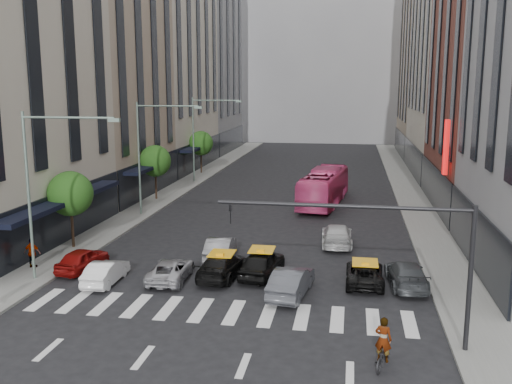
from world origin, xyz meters
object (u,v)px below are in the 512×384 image
at_px(taxi_left, 222,266).
at_px(streetlamp_far, 202,128).
at_px(streetlamp_mid, 150,143).
at_px(bus, 324,187).
at_px(motorcycle, 383,356).
at_px(pedestrian_far, 32,253).
at_px(taxi_center, 262,263).
at_px(car_red, 83,259).
at_px(car_white_front, 106,272).
at_px(streetlamp_near, 44,174).

bearing_deg(taxi_left, streetlamp_far, -67.55).
bearing_deg(streetlamp_mid, streetlamp_far, 90.00).
bearing_deg(streetlamp_mid, bus, 25.68).
height_order(streetlamp_mid, motorcycle, streetlamp_mid).
distance_m(streetlamp_mid, streetlamp_far, 16.00).
bearing_deg(taxi_left, pedestrian_far, 8.35).
relative_size(taxi_center, motorcycle, 2.47).
height_order(car_red, bus, bus).
distance_m(taxi_left, pedestrian_far, 11.04).
relative_size(taxi_left, motorcycle, 2.61).
bearing_deg(streetlamp_mid, car_red, -86.54).
relative_size(car_red, motorcycle, 2.16).
distance_m(car_white_front, taxi_center, 8.47).
xyz_separation_m(car_red, car_white_front, (2.20, -1.77, -0.04)).
relative_size(streetlamp_far, pedestrian_far, 5.21).
xyz_separation_m(streetlamp_far, car_white_front, (3.04, -31.72, -5.28)).
bearing_deg(streetlamp_near, car_white_front, 5.29).
bearing_deg(motorcycle, taxi_center, -40.84).
bearing_deg(bus, pedestrian_far, 60.92).
bearing_deg(streetlamp_far, streetlamp_near, -90.00).
bearing_deg(taxi_center, pedestrian_far, 12.55).
distance_m(streetlamp_far, bus, 17.10).
xyz_separation_m(streetlamp_mid, bus, (13.55, 6.51, -4.33)).
distance_m(streetlamp_near, taxi_left, 10.63).
relative_size(car_white_front, pedestrian_far, 2.19).
distance_m(taxi_left, taxi_center, 2.21).
bearing_deg(motorcycle, car_red, -11.69).
bearing_deg(streetlamp_mid, car_white_front, -79.04).
bearing_deg(streetlamp_near, streetlamp_far, 90.00).
distance_m(streetlamp_near, car_white_front, 6.10).
xyz_separation_m(streetlamp_mid, motorcycle, (17.24, -22.74, -5.43)).
bearing_deg(bus, streetlamp_mid, 33.37).
xyz_separation_m(streetlamp_near, motorcycle, (17.24, -6.74, -5.43)).
distance_m(streetlamp_near, streetlamp_mid, 16.00).
height_order(car_red, motorcycle, car_red).
bearing_deg(streetlamp_near, bus, 58.97).
xyz_separation_m(taxi_left, bus, (4.55, 20.32, 0.89)).
distance_m(motorcycle, pedestrian_far, 21.03).
bearing_deg(taxi_left, car_white_front, 23.46).
xyz_separation_m(bus, pedestrian_far, (-15.57, -20.84, -0.56)).
bearing_deg(bus, taxi_center, 90.70).
height_order(car_white_front, bus, bus).
xyz_separation_m(streetlamp_mid, car_red, (0.84, -13.95, -5.24)).
bearing_deg(car_red, bus, -115.85).
relative_size(taxi_left, taxi_center, 1.06).
xyz_separation_m(taxi_center, pedestrian_far, (-13.16, -1.11, 0.26)).
bearing_deg(pedestrian_far, bus, -125.04).
distance_m(car_red, taxi_left, 8.16).
bearing_deg(pedestrian_far, streetlamp_far, -92.10).
bearing_deg(motorcycle, streetlamp_mid, -36.34).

